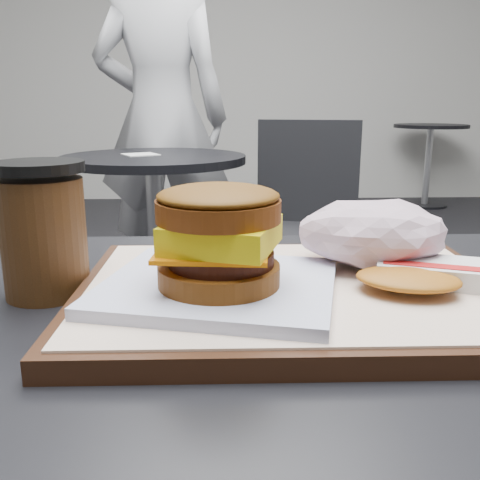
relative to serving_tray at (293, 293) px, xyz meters
name	(u,v)px	position (x,y,z in m)	size (l,w,h in m)	color
serving_tray	(293,293)	(0.00, 0.00, 0.00)	(0.38, 0.28, 0.02)	black
breakfast_sandwich	(219,249)	(-0.07, -0.03, 0.05)	(0.22, 0.21, 0.09)	white
hash_brown	(420,275)	(0.11, -0.01, 0.02)	(0.13, 0.11, 0.02)	silver
crumpled_wrapper	(373,233)	(0.08, 0.05, 0.04)	(0.14, 0.11, 0.06)	silver
coffee_cup	(43,232)	(-0.23, 0.03, 0.05)	(0.08, 0.08, 0.12)	#391F0D
neighbor_table	(156,207)	(-0.33, 1.60, -0.23)	(0.70, 0.70, 0.75)	black
napkin	(141,155)	(-0.38, 1.61, -0.03)	(0.12, 0.12, 0.00)	white
neighbor_chair	(276,214)	(0.15, 1.65, -0.27)	(0.64, 0.51, 0.88)	#A1A1A6
patron	(161,118)	(-0.36, 2.16, 0.09)	(0.64, 0.42, 1.75)	silver
bg_table_far	(429,145)	(1.82, 4.45, -0.22)	(0.66, 0.66, 0.75)	black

